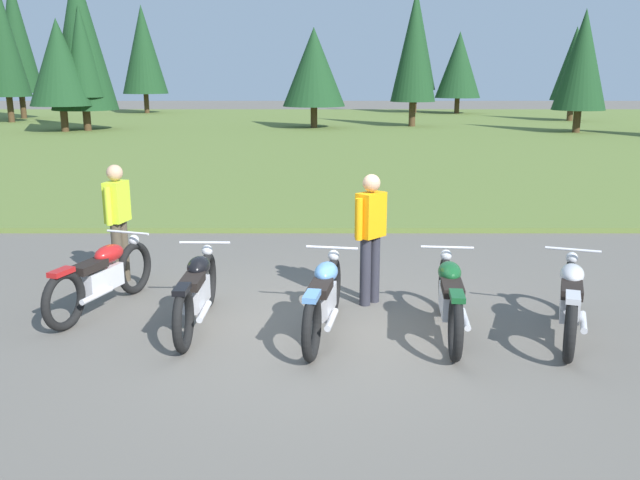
% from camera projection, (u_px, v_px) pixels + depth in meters
% --- Properties ---
extents(ground_plane, '(140.00, 140.00, 0.00)m').
position_uv_depth(ground_plane, '(320.00, 328.00, 7.71)').
color(ground_plane, '#605B54').
extents(grass_moorland, '(80.00, 44.00, 0.10)m').
position_uv_depth(grass_moorland, '(320.00, 132.00, 33.64)').
color(grass_moorland, '#5B7033').
rests_on(grass_moorland, ground).
extents(forest_treeline, '(39.93, 23.87, 8.99)m').
position_uv_depth(forest_treeline, '(241.00, 49.00, 38.58)').
color(forest_treeline, '#47331E').
rests_on(forest_treeline, ground).
extents(motorcycle_red, '(0.88, 2.02, 0.88)m').
position_uv_depth(motorcycle_red, '(103.00, 276.00, 8.20)').
color(motorcycle_red, black).
rests_on(motorcycle_red, ground).
extents(motorcycle_black, '(0.62, 2.10, 0.88)m').
position_uv_depth(motorcycle_black, '(197.00, 291.00, 7.64)').
color(motorcycle_black, black).
rests_on(motorcycle_black, ground).
extents(motorcycle_sky_blue, '(0.64, 2.09, 0.88)m').
position_uv_depth(motorcycle_sky_blue, '(324.00, 297.00, 7.41)').
color(motorcycle_sky_blue, black).
rests_on(motorcycle_sky_blue, ground).
extents(motorcycle_british_green, '(0.62, 2.10, 0.88)m').
position_uv_depth(motorcycle_british_green, '(451.00, 297.00, 7.42)').
color(motorcycle_british_green, black).
rests_on(motorcycle_british_green, ground).
extents(motorcycle_silver, '(0.90, 2.01, 0.88)m').
position_uv_depth(motorcycle_silver, '(571.00, 299.00, 7.35)').
color(motorcycle_silver, black).
rests_on(motorcycle_silver, ground).
extents(rider_near_row_end, '(0.29, 0.54, 1.67)m').
position_uv_depth(rider_near_row_end, '(118.00, 217.00, 9.18)').
color(rider_near_row_end, '#4C4233').
rests_on(rider_near_row_end, ground).
extents(rider_with_back_turned, '(0.41, 0.43, 1.67)m').
position_uv_depth(rider_with_back_turned, '(371.00, 231.00, 8.31)').
color(rider_with_back_turned, '#2D2D38').
rests_on(rider_with_back_turned, ground).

